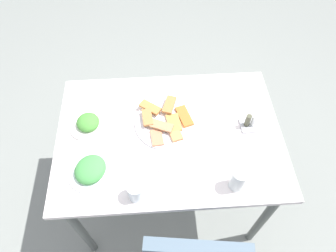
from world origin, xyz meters
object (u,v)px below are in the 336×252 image
(pide_platter, at_px, (166,122))
(salad_plate_rice, at_px, (88,123))
(dining_table, at_px, (169,143))
(spoon, at_px, (180,173))
(soda_can, at_px, (238,180))
(paper_napkin, at_px, (180,169))
(condiment_caddy, at_px, (250,123))
(fork, at_px, (180,166))
(drinking_glass, at_px, (136,191))
(salad_plate_greens, at_px, (91,170))

(pide_platter, height_order, salad_plate_rice, salad_plate_rice)
(dining_table, bearing_deg, pide_platter, -79.36)
(pide_platter, distance_m, salad_plate_rice, 0.39)
(spoon, bearing_deg, soda_can, 155.01)
(paper_napkin, height_order, condiment_caddy, condiment_caddy)
(pide_platter, height_order, condiment_caddy, condiment_caddy)
(pide_platter, bearing_deg, salad_plate_rice, -1.80)
(pide_platter, distance_m, fork, 0.25)
(salad_plate_rice, xyz_separation_m, drinking_glass, (-0.24, 0.39, 0.03))
(pide_platter, xyz_separation_m, drinking_glass, (0.15, 0.38, 0.03))
(salad_plate_rice, relative_size, drinking_glass, 2.09)
(dining_table, xyz_separation_m, fork, (-0.03, 0.18, 0.10))
(drinking_glass, distance_m, condiment_caddy, 0.66)
(condiment_caddy, bearing_deg, paper_napkin, 30.96)
(salad_plate_greens, relative_size, condiment_caddy, 2.24)
(dining_table, bearing_deg, soda_can, 132.93)
(pide_platter, relative_size, soda_can, 2.57)
(dining_table, height_order, drinking_glass, drinking_glass)
(salad_plate_greens, bearing_deg, condiment_caddy, -164.93)
(pide_platter, bearing_deg, fork, 100.74)
(soda_can, height_order, paper_napkin, soda_can)
(dining_table, distance_m, salad_plate_rice, 0.42)
(salad_plate_rice, xyz_separation_m, soda_can, (-0.67, 0.37, 0.04))
(salad_plate_rice, relative_size, soda_can, 1.59)
(salad_plate_rice, relative_size, spoon, 1.06)
(soda_can, relative_size, spoon, 0.66)
(pide_platter, relative_size, spoon, 1.71)
(dining_table, xyz_separation_m, salad_plate_greens, (0.37, 0.19, 0.11))
(dining_table, relative_size, paper_napkin, 7.06)
(dining_table, distance_m, fork, 0.21)
(salad_plate_rice, relative_size, fork, 0.97)
(dining_table, distance_m, condiment_caddy, 0.42)
(salad_plate_rice, height_order, soda_can, soda_can)
(salad_plate_greens, height_order, salad_plate_rice, salad_plate_greens)
(fork, bearing_deg, dining_table, -92.31)
(spoon, relative_size, condiment_caddy, 1.94)
(soda_can, relative_size, drinking_glass, 1.31)
(salad_plate_greens, distance_m, salad_plate_rice, 0.26)
(drinking_glass, relative_size, paper_napkin, 0.59)
(salad_plate_rice, distance_m, soda_can, 0.77)
(drinking_glass, distance_m, spoon, 0.22)
(drinking_glass, relative_size, condiment_caddy, 0.98)
(pide_platter, distance_m, paper_napkin, 0.27)
(dining_table, distance_m, drinking_glass, 0.38)
(salad_plate_greens, distance_m, drinking_glass, 0.24)
(fork, xyz_separation_m, condiment_caddy, (-0.37, -0.20, 0.02))
(salad_plate_greens, height_order, spoon, salad_plate_greens)
(salad_plate_greens, distance_m, condiment_caddy, 0.80)
(dining_table, xyz_separation_m, salad_plate_rice, (0.40, -0.07, 0.11))
(soda_can, distance_m, drinking_glass, 0.44)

